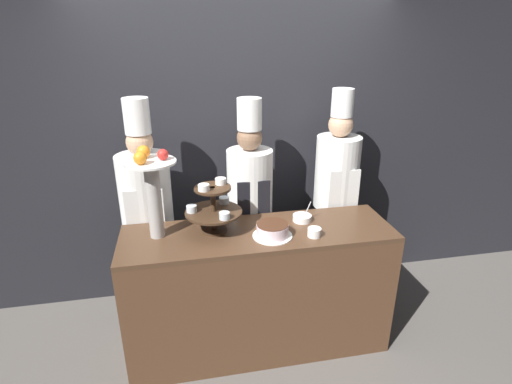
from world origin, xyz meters
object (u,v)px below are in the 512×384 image
at_px(fruit_pedestal, 152,185).
at_px(cup_white, 314,232).
at_px(chef_center_right, 336,191).
at_px(chef_center_left, 250,200).
at_px(serving_bowl_far, 302,218).
at_px(tiered_stand, 213,207).
at_px(chef_left, 147,209).
at_px(cake_round, 272,230).

distance_m(fruit_pedestal, cup_white, 1.10).
relative_size(fruit_pedestal, chef_center_right, 0.33).
bearing_deg(fruit_pedestal, chef_center_right, 16.08).
bearing_deg(chef_center_left, fruit_pedestal, -149.83).
distance_m(serving_bowl_far, chef_center_right, 0.55).
bearing_deg(serving_bowl_far, tiered_stand, -176.75).
bearing_deg(fruit_pedestal, tiered_stand, -0.32).
xyz_separation_m(tiered_stand, serving_bowl_far, (0.64, 0.04, -0.16)).
bearing_deg(chef_center_right, chef_left, 180.00).
bearing_deg(cup_white, chef_center_right, 57.57).
bearing_deg(chef_center_left, cup_white, -62.21).
bearing_deg(cake_round, chef_center_right, 40.22).
relative_size(serving_bowl_far, chef_center_left, 0.08).
bearing_deg(serving_bowl_far, cake_round, -144.76).
relative_size(chef_center_left, chef_center_right, 0.97).
distance_m(cup_white, serving_bowl_far, 0.24).
bearing_deg(fruit_pedestal, cup_white, -11.32).
bearing_deg(cup_white, chef_left, 151.14).
distance_m(tiered_stand, serving_bowl_far, 0.66).
relative_size(fruit_pedestal, serving_bowl_far, 4.13).
distance_m(cup_white, chef_center_left, 0.69).
bearing_deg(cake_round, cup_white, -10.93).
height_order(serving_bowl_far, chef_center_left, chef_center_left).
bearing_deg(cup_white, chef_center_left, 117.79).
xyz_separation_m(fruit_pedestal, chef_center_right, (1.41, 0.41, -0.31)).
distance_m(serving_bowl_far, chef_left, 1.16).
bearing_deg(chef_left, tiered_stand, -41.26).
xyz_separation_m(fruit_pedestal, serving_bowl_far, (1.02, 0.03, -0.34)).
distance_m(chef_left, chef_center_left, 0.79).
relative_size(chef_left, chef_center_right, 0.99).
bearing_deg(tiered_stand, fruit_pedestal, 179.68).
bearing_deg(cake_round, chef_center_left, 95.11).
distance_m(serving_bowl_far, chef_center_left, 0.49).
bearing_deg(chef_left, chef_center_right, -0.00).
bearing_deg(chef_center_right, chef_center_left, 179.99).
height_order(fruit_pedestal, cup_white, fruit_pedestal).
distance_m(fruit_pedestal, chef_center_left, 0.88).
xyz_separation_m(chef_left, chef_center_left, (0.79, 0.00, 0.01)).
xyz_separation_m(serving_bowl_far, chef_left, (-1.10, 0.37, -0.00)).
bearing_deg(tiered_stand, chef_left, 138.74).
distance_m(cake_round, chef_center_right, 0.87).
distance_m(fruit_pedestal, serving_bowl_far, 1.07).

